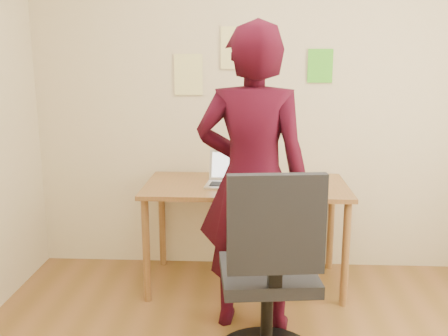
# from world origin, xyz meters

# --- Properties ---
(room) EXTENTS (3.58, 3.58, 2.78)m
(room) POSITION_xyz_m (0.00, 0.00, 1.35)
(room) COLOR brown
(room) RESTS_ON ground
(desk) EXTENTS (1.40, 0.70, 0.74)m
(desk) POSITION_xyz_m (-0.15, 1.38, 0.65)
(desk) COLOR brown
(desk) RESTS_ON ground
(laptop) EXTENTS (0.33, 0.30, 0.22)m
(laptop) POSITION_xyz_m (-0.26, 1.37, 0.79)
(laptop) COLOR #ADADB4
(laptop) RESTS_ON desk
(paper_sheet) EXTENTS (0.26, 0.34, 0.00)m
(paper_sheet) POSITION_xyz_m (0.27, 1.31, 0.74)
(paper_sheet) COLOR white
(paper_sheet) RESTS_ON desk
(phone) EXTENTS (0.11, 0.14, 0.01)m
(phone) POSITION_xyz_m (0.17, 1.17, 0.74)
(phone) COLOR black
(phone) RESTS_ON desk
(wall_note_left) EXTENTS (0.21, 0.00, 0.30)m
(wall_note_left) POSITION_xyz_m (-0.58, 1.74, 1.48)
(wall_note_left) COLOR #F0E790
(wall_note_left) RESTS_ON room
(wall_note_mid) EXTENTS (0.21, 0.00, 0.30)m
(wall_note_mid) POSITION_xyz_m (-0.24, 1.74, 1.67)
(wall_note_mid) COLOR #F0E790
(wall_note_mid) RESTS_ON room
(wall_note_right) EXTENTS (0.18, 0.00, 0.24)m
(wall_note_right) POSITION_xyz_m (0.38, 1.74, 1.54)
(wall_note_right) COLOR #50C32B
(wall_note_right) RESTS_ON room
(office_chair) EXTENTS (0.57, 0.57, 1.09)m
(office_chair) POSITION_xyz_m (-0.02, 0.37, 0.47)
(office_chair) COLOR black
(office_chair) RESTS_ON ground
(person) EXTENTS (0.70, 0.50, 1.80)m
(person) POSITION_xyz_m (-0.11, 0.83, 0.90)
(person) COLOR #330613
(person) RESTS_ON ground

